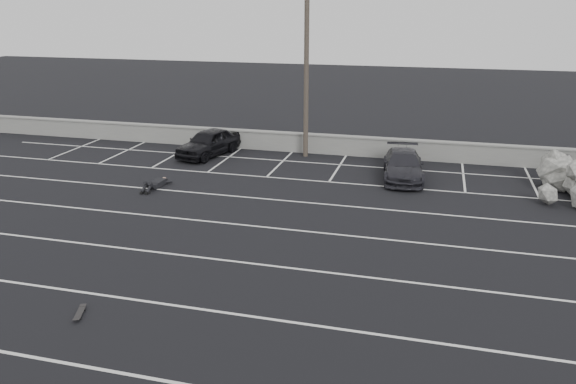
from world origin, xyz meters
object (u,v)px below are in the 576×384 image
(car_left, at_px, (209,143))
(skateboard, at_px, (80,313))
(utility_pole, at_px, (306,65))
(person, at_px, (158,180))
(trash_bin, at_px, (564,164))
(car_right, at_px, (403,165))

(car_left, xyz_separation_m, skateboard, (3.01, -16.09, -0.65))
(car_left, distance_m, utility_pole, 6.60)
(utility_pole, distance_m, person, 9.64)
(car_left, height_order, utility_pole, utility_pole)
(trash_bin, bearing_deg, utility_pole, -179.08)
(car_left, height_order, person, car_left)
(car_left, xyz_separation_m, person, (-0.15, -5.51, -0.46))
(car_right, distance_m, skateboard, 16.31)
(utility_pole, relative_size, trash_bin, 11.16)
(car_left, height_order, trash_bin, car_left)
(utility_pole, height_order, person, utility_pole)
(car_left, xyz_separation_m, utility_pole, (5.05, 1.21, 4.08))
(utility_pole, bearing_deg, trash_bin, 0.92)
(car_left, distance_m, car_right, 10.48)
(car_left, xyz_separation_m, car_right, (10.36, -1.55, -0.08))
(person, bearing_deg, car_left, 90.43)
(utility_pole, xyz_separation_m, person, (-5.20, -6.72, -4.54))
(car_right, bearing_deg, utility_pole, 146.75)
(car_right, distance_m, person, 11.24)
(car_left, relative_size, skateboard, 6.09)
(car_right, relative_size, person, 1.73)
(car_right, bearing_deg, skateboard, -122.65)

